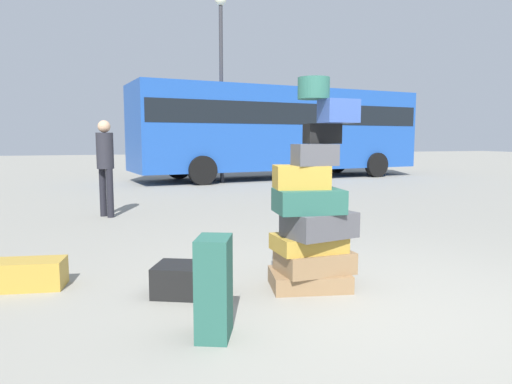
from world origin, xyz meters
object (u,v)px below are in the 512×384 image
Objects in this scene: suitcase_tan_upright_blue at (25,274)px; lamp_post at (221,61)px; suitcase_black_foreground_far at (190,280)px; suitcase_teal_right_side at (214,288)px; suitcase_navy_foreground_near at (311,240)px; suitcase_tower at (313,216)px; parked_bus at (280,127)px; person_bearded_onlooker at (105,159)px.

suitcase_tan_upright_blue is 0.12× the size of lamp_post.
suitcase_black_foreground_far is (1.45, -0.67, 0.00)m from suitcase_tan_upright_blue.
suitcase_teal_right_side is at bearing -104.31° from lamp_post.
suitcase_teal_right_side reaches higher than suitcase_tan_upright_blue.
suitcase_navy_foreground_near is 0.92× the size of suitcase_tan_upright_blue.
parked_bus reaches higher than suitcase_tower.
suitcase_teal_right_side is at bearing -145.46° from suitcase_tower.
suitcase_tower reaches higher than suitcase_navy_foreground_near.
parked_bus is 1.82× the size of lamp_post.
person_bearded_onlooker is (-0.68, 5.66, 0.68)m from suitcase_teal_right_side.
suitcase_tower is 11.37m from lamp_post.
suitcase_teal_right_side is 0.42× the size of person_bearded_onlooker.
suitcase_navy_foreground_near is (0.73, 1.60, -0.61)m from suitcase_tower.
lamp_post reaches higher than suitcase_teal_right_side.
suitcase_teal_right_side is 2.20m from suitcase_tan_upright_blue.
lamp_post is at bearing -164.24° from parked_bus.
suitcase_tower is 3.17× the size of suitcase_black_foreground_far.
person_bearded_onlooker is at bearing 88.47° from suitcase_tan_upright_blue.
suitcase_teal_right_side is 0.12× the size of lamp_post.
suitcase_navy_foreground_near is at bearing -116.80° from parked_bus.
suitcase_black_foreground_far is at bearing -164.31° from suitcase_navy_foreground_near.
suitcase_black_foreground_far is (-0.01, 0.95, -0.22)m from suitcase_teal_right_side.
lamp_post is (1.08, 9.18, 3.78)m from suitcase_navy_foreground_near.
suitcase_black_foreground_far is at bearing -122.66° from parked_bus.
suitcase_navy_foreground_near is 4.27m from person_bearded_onlooker.
suitcase_navy_foreground_near is 3.40m from suitcase_tan_upright_blue.
suitcase_navy_foreground_near is 0.11× the size of lamp_post.
parked_bus is at bearing 105.45° from person_bearded_onlooker.
person_bearded_onlooker is at bearing 122.84° from suitcase_black_foreground_far.
suitcase_tan_upright_blue is 13.04m from parked_bus.
suitcase_tower reaches higher than person_bearded_onlooker.
suitcase_tower reaches higher than suitcase_black_foreground_far.
parked_bus is (4.23, 11.83, 1.14)m from suitcase_tower.
person_bearded_onlooker is at bearing 106.19° from suitcase_navy_foreground_near.
suitcase_black_foreground_far is (-1.14, 0.18, -0.55)m from suitcase_tower.
suitcase_tan_upright_blue is (-2.58, 0.85, -0.56)m from suitcase_tower.
suitcase_navy_foreground_near is 2.35m from suitcase_black_foreground_far.
suitcase_tower is 1.41m from suitcase_teal_right_side.
lamp_post reaches higher than parked_bus.
suitcase_tower is 1.28m from suitcase_black_foreground_far.
lamp_post is at bearing 98.26° from suitcase_teal_right_side.
lamp_post reaches higher than suitcase_tan_upright_blue.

